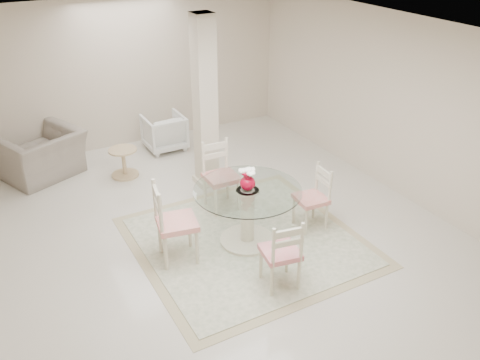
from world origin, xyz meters
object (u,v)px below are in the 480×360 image
armchair_white (164,132)px  dining_chair_west (170,218)px  dining_chair_south (283,250)px  recliner_taupe (42,155)px  dining_chair_east (315,193)px  dining_chair_north (219,171)px  side_table (124,164)px  red_vase (248,179)px  dining_table (247,216)px  column (205,104)px

armchair_white → dining_chair_west: bearing=70.4°
dining_chair_south → recliner_taupe: 4.73m
dining_chair_east → dining_chair_west: bearing=-92.0°
recliner_taupe → armchair_white: (2.18, 0.09, -0.06)m
dining_chair_north → armchair_white: size_ratio=1.58×
dining_chair_east → side_table: bearing=-142.2°
red_vase → dining_chair_north: dining_chair_north is taller
dining_table → dining_chair_west: bearing=173.6°
column → red_vase: (-0.26, -1.79, -0.40)m
dining_chair_north → dining_chair_west: 1.44m
dining_chair_south → column: bearing=-88.0°
dining_chair_north → dining_chair_west: size_ratio=0.96×
red_vase → armchair_white: red_vase is taller
red_vase → dining_chair_north: 1.08m
recliner_taupe → red_vase: bearing=98.0°
dining_chair_south → side_table: (-0.73, 3.69, -0.32)m
red_vase → dining_chair_north: size_ratio=0.26×
dining_table → dining_chair_west: 1.05m
dining_chair_north → side_table: (-0.94, 1.66, -0.38)m
column → dining_chair_east: column is taller
side_table → dining_chair_north: bearing=-60.4°
dining_chair_north → side_table: size_ratio=2.34×
dining_chair_east → dining_chair_south: dining_chair_south is taller
dining_table → dining_chair_east: 1.02m
column → dining_chair_west: column is taller
red_vase → dining_chair_east: 1.10m
dining_table → dining_chair_south: 1.03m
armchair_white → dining_chair_south: bearing=86.7°
dining_chair_east → armchair_white: dining_chair_east is taller
column → side_table: bearing=141.1°
dining_chair_north → side_table: bearing=121.2°
recliner_taupe → dining_chair_south: bearing=90.4°
column → dining_chair_south: size_ratio=2.61×
column → dining_chair_south: column is taller
dining_chair_east → armchair_white: 3.62m
dining_chair_east → side_table: dining_chair_east is taller
column → dining_table: size_ratio=1.94×
dining_chair_south → dining_chair_west: bearing=-41.3°
dining_chair_east → dining_chair_south: bearing=-46.9°
dining_chair_north → dining_chair_south: dining_chair_north is taller
dining_table → side_table: size_ratio=2.85×
column → armchair_white: size_ratio=3.73×
dining_chair_north → dining_chair_west: dining_chair_west is taller
column → red_vase: size_ratio=8.95×
red_vase → side_table: size_ratio=0.62×
red_vase → dining_chair_west: 1.08m
column → dining_chair_east: 2.19m
dining_table → dining_chair_south: dining_chair_south is taller
dining_table → side_table: bearing=107.5°
dining_chair_east → recliner_taupe: (-3.03, 3.42, -0.14)m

